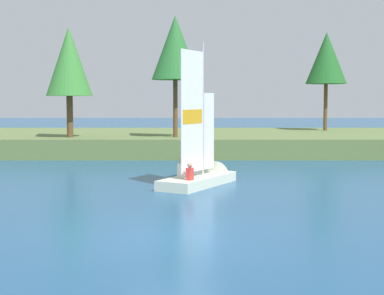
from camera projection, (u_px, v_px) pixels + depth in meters
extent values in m
plane|color=navy|center=(175.00, 236.00, 14.71)|extent=(200.00, 200.00, 0.00)
cube|color=#5B703D|center=(188.00, 141.00, 40.36)|extent=(80.00, 14.56, 1.19)
cylinder|color=brown|center=(73.00, 117.00, 35.17)|extent=(0.38, 0.38, 2.52)
cone|color=#387F33|center=(72.00, 61.00, 34.90)|extent=(2.78, 2.78, 4.13)
cylinder|color=brown|center=(178.00, 108.00, 35.25)|extent=(0.28, 0.28, 3.49)
cone|color=#286B2D|center=(178.00, 48.00, 34.95)|extent=(2.88, 2.88, 3.84)
cylinder|color=brown|center=(328.00, 107.00, 43.12)|extent=(0.28, 0.28, 3.47)
cone|color=#1E5B23|center=(329.00, 58.00, 42.83)|extent=(3.02, 3.02, 3.80)
cube|color=silver|center=(200.00, 181.00, 23.33)|extent=(3.32, 4.42, 0.39)
cone|color=silver|center=(224.00, 175.00, 25.18)|extent=(1.65, 1.56, 1.30)
cylinder|color=#B7B7BC|center=(206.00, 109.00, 23.47)|extent=(0.08, 0.08, 5.35)
cube|color=white|center=(195.00, 111.00, 22.71)|extent=(0.88, 1.56, 4.73)
cube|color=orange|center=(195.00, 117.00, 22.73)|extent=(0.80, 1.40, 0.57)
cube|color=white|center=(212.00, 131.00, 24.01)|extent=(0.45, 0.79, 3.13)
cylinder|color=#B7B7BC|center=(195.00, 172.00, 22.90)|extent=(0.90, 1.57, 0.06)
cube|color=red|center=(193.00, 174.00, 22.08)|extent=(0.31, 0.34, 0.47)
sphere|color=tan|center=(193.00, 165.00, 22.05)|extent=(0.20, 0.20, 0.20)
cube|color=silver|center=(184.00, 170.00, 22.76)|extent=(0.31, 0.34, 0.58)
sphere|color=tan|center=(184.00, 160.00, 22.73)|extent=(0.20, 0.20, 0.20)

